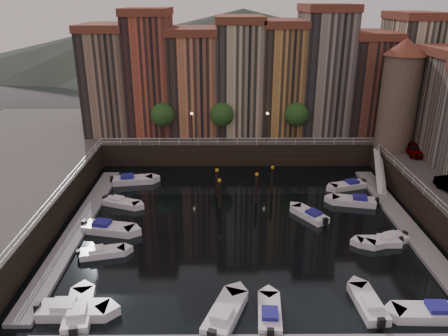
{
  "coord_description": "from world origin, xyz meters",
  "views": [
    {
      "loc": [
        -2.09,
        -38.99,
        21.25
      ],
      "look_at": [
        -1.82,
        4.0,
        4.43
      ],
      "focal_mm": 35.0,
      "sensor_mm": 36.0,
      "label": 1
    }
  ],
  "objects_px": {
    "mooring_pilings": "(242,187)",
    "boat_left_0": "(72,310)",
    "gangway": "(380,169)",
    "boat_left_2": "(108,228)",
    "boat_left_1": "(101,252)",
    "corner_tower": "(400,93)",
    "car_a": "(414,150)"
  },
  "relations": [
    {
      "from": "boat_left_0",
      "to": "car_a",
      "type": "xyz_separation_m",
      "value": [
        34.59,
        25.43,
        3.35
      ]
    },
    {
      "from": "gangway",
      "to": "mooring_pilings",
      "type": "bearing_deg",
      "value": -164.39
    },
    {
      "from": "boat_left_0",
      "to": "mooring_pilings",
      "type": "bearing_deg",
      "value": 55.68
    },
    {
      "from": "mooring_pilings",
      "to": "boat_left_1",
      "type": "relative_size",
      "value": 1.58
    },
    {
      "from": "mooring_pilings",
      "to": "boat_left_2",
      "type": "bearing_deg",
      "value": -152.54
    },
    {
      "from": "corner_tower",
      "to": "mooring_pilings",
      "type": "bearing_deg",
      "value": -155.06
    },
    {
      "from": "mooring_pilings",
      "to": "boat_left_0",
      "type": "xyz_separation_m",
      "value": [
        -12.96,
        -18.84,
        -1.25
      ]
    },
    {
      "from": "corner_tower",
      "to": "boat_left_2",
      "type": "xyz_separation_m",
      "value": [
        -33.17,
        -16.15,
        -9.79
      ]
    },
    {
      "from": "gangway",
      "to": "mooring_pilings",
      "type": "xyz_separation_m",
      "value": [
        -16.97,
        -4.74,
        -0.27
      ]
    },
    {
      "from": "boat_left_2",
      "to": "gangway",
      "type": "bearing_deg",
      "value": 33.08
    },
    {
      "from": "corner_tower",
      "to": "gangway",
      "type": "height_order",
      "value": "corner_tower"
    },
    {
      "from": "car_a",
      "to": "mooring_pilings",
      "type": "bearing_deg",
      "value": -155.65
    },
    {
      "from": "corner_tower",
      "to": "boat_left_0",
      "type": "distance_m",
      "value": 44.29
    },
    {
      "from": "boat_left_0",
      "to": "car_a",
      "type": "bearing_deg",
      "value": 36.53
    },
    {
      "from": "corner_tower",
      "to": "boat_left_2",
      "type": "height_order",
      "value": "corner_tower"
    },
    {
      "from": "corner_tower",
      "to": "boat_left_2",
      "type": "bearing_deg",
      "value": -154.03
    },
    {
      "from": "boat_left_1",
      "to": "boat_left_2",
      "type": "xyz_separation_m",
      "value": [
        -0.47,
        4.19,
        0.08
      ]
    },
    {
      "from": "corner_tower",
      "to": "gangway",
      "type": "bearing_deg",
      "value": -122.8
    },
    {
      "from": "boat_left_0",
      "to": "car_a",
      "type": "height_order",
      "value": "car_a"
    },
    {
      "from": "gangway",
      "to": "boat_left_1",
      "type": "height_order",
      "value": "gangway"
    },
    {
      "from": "boat_left_2",
      "to": "corner_tower",
      "type": "bearing_deg",
      "value": 37.99
    },
    {
      "from": "boat_left_0",
      "to": "boat_left_2",
      "type": "bearing_deg",
      "value": 91.86
    },
    {
      "from": "mooring_pilings",
      "to": "boat_left_0",
      "type": "bearing_deg",
      "value": -124.53
    },
    {
      "from": "boat_left_0",
      "to": "boat_left_2",
      "type": "height_order",
      "value": "boat_left_0"
    },
    {
      "from": "boat_left_1",
      "to": "boat_left_2",
      "type": "relative_size",
      "value": 0.79
    },
    {
      "from": "gangway",
      "to": "boat_left_2",
      "type": "distance_m",
      "value": 32.47
    },
    {
      "from": "corner_tower",
      "to": "gangway",
      "type": "distance_m",
      "value": 9.86
    },
    {
      "from": "boat_left_1",
      "to": "car_a",
      "type": "xyz_separation_m",
      "value": [
        34.47,
        17.69,
        3.43
      ]
    },
    {
      "from": "mooring_pilings",
      "to": "boat_left_0",
      "type": "distance_m",
      "value": 22.9
    },
    {
      "from": "boat_left_1",
      "to": "gangway",
      "type": "bearing_deg",
      "value": 14.98
    },
    {
      "from": "boat_left_1",
      "to": "corner_tower",
      "type": "bearing_deg",
      "value": 18.87
    },
    {
      "from": "gangway",
      "to": "boat_left_1",
      "type": "bearing_deg",
      "value": -152.01
    }
  ]
}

